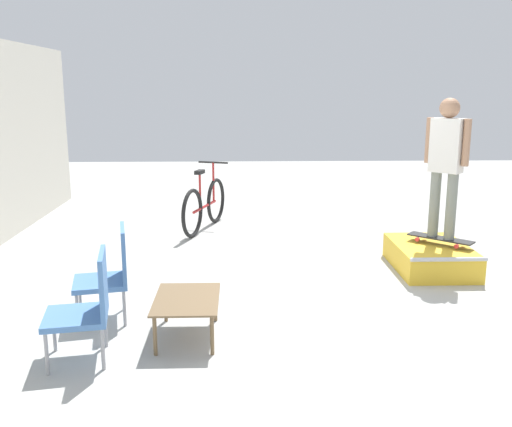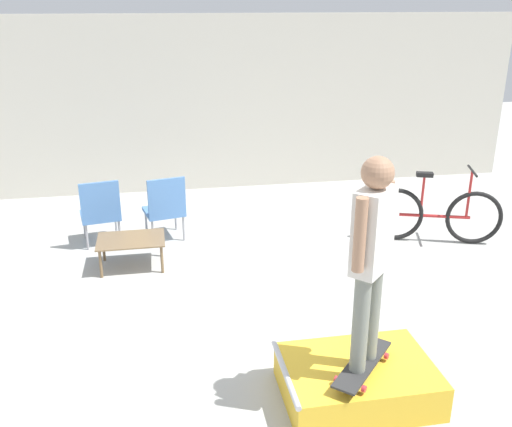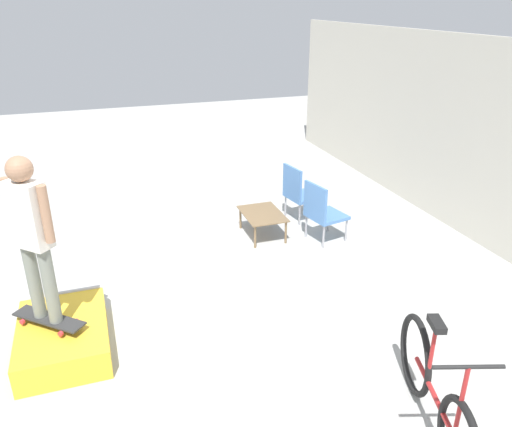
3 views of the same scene
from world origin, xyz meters
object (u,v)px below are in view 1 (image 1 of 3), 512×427
(skateboard_on_ramp, at_px, (440,239))
(patio_chair_left, at_px, (87,304))
(person_skater, at_px, (446,157))
(coffee_table, at_px, (187,302))
(patio_chair_right, at_px, (110,271))
(skate_ramp_box, at_px, (430,257))
(bicycle, at_px, (205,205))

(skateboard_on_ramp, relative_size, patio_chair_left, 0.79)
(skateboard_on_ramp, bearing_deg, patio_chair_left, 73.56)
(person_skater, relative_size, coffee_table, 2.08)
(patio_chair_right, bearing_deg, coffee_table, 48.08)
(patio_chair_left, distance_m, patio_chair_right, 0.88)
(skateboard_on_ramp, bearing_deg, patio_chair_right, 63.12)
(skate_ramp_box, bearing_deg, person_skater, -92.84)
(skate_ramp_box, bearing_deg, skateboard_on_ramp, -92.84)
(skateboard_on_ramp, bearing_deg, skate_ramp_box, 39.14)
(person_skater, xyz_separation_m, bicycle, (2.20, 3.13, -1.05))
(coffee_table, bearing_deg, skate_ramp_box, -56.45)
(skate_ramp_box, xyz_separation_m, bicycle, (2.20, 3.02, 0.24))
(person_skater, bearing_deg, patio_chair_right, 65.79)
(bicycle, bearing_deg, coffee_table, -161.12)
(skate_ramp_box, relative_size, person_skater, 0.74)
(coffee_table, relative_size, patio_chair_right, 0.89)
(person_skater, distance_m, patio_chair_right, 4.24)
(patio_chair_right, relative_size, bicycle, 0.54)
(bicycle, bearing_deg, skateboard_on_ramp, -107.27)
(person_skater, bearing_deg, coffee_table, 77.18)
(person_skater, bearing_deg, skateboard_on_ramp, 0.00)
(coffee_table, distance_m, patio_chair_left, 0.92)
(skate_ramp_box, height_order, patio_chair_left, patio_chair_left)
(skate_ramp_box, height_order, person_skater, person_skater)
(skate_ramp_box, xyz_separation_m, skateboard_on_ramp, (-0.01, -0.11, 0.24))
(coffee_table, bearing_deg, patio_chair_right, 60.11)
(bicycle, bearing_deg, patio_chair_left, -171.13)
(skate_ramp_box, xyz_separation_m, person_skater, (-0.01, -0.11, 1.29))
(patio_chair_left, bearing_deg, bicycle, 160.99)
(person_skater, relative_size, bicycle, 0.99)
(patio_chair_left, relative_size, bicycle, 0.54)
(coffee_table, height_order, patio_chair_left, patio_chair_left)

